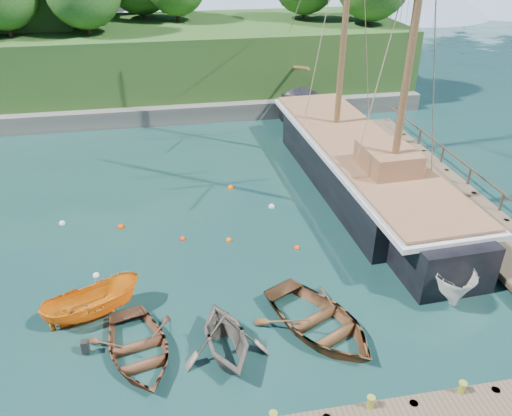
{
  "coord_description": "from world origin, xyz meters",
  "views": [
    {
      "loc": [
        -3.22,
        -14.41,
        13.36
      ],
      "look_at": [
        0.37,
        5.09,
        2.0
      ],
      "focal_mm": 35.0,
      "sensor_mm": 36.0,
      "label": 1
    }
  ],
  "objects_px": {
    "cabin_boat_white": "(440,283)",
    "schooner": "(359,169)",
    "rowboat_2": "(319,330)",
    "rowboat_1": "(226,353)",
    "motorboat_orange": "(95,316)",
    "rowboat_0": "(139,356)"
  },
  "relations": [
    {
      "from": "rowboat_1",
      "to": "rowboat_2",
      "type": "bearing_deg",
      "value": 1.16
    },
    {
      "from": "rowboat_0",
      "to": "rowboat_2",
      "type": "height_order",
      "value": "rowboat_2"
    },
    {
      "from": "cabin_boat_white",
      "to": "schooner",
      "type": "distance_m",
      "value": 9.27
    },
    {
      "from": "motorboat_orange",
      "to": "schooner",
      "type": "bearing_deg",
      "value": -79.03
    },
    {
      "from": "rowboat_1",
      "to": "motorboat_orange",
      "type": "xyz_separation_m",
      "value": [
        -4.79,
        2.89,
        0.0
      ]
    },
    {
      "from": "cabin_boat_white",
      "to": "rowboat_2",
      "type": "bearing_deg",
      "value": -150.92
    },
    {
      "from": "rowboat_1",
      "to": "schooner",
      "type": "xyz_separation_m",
      "value": [
        9.21,
        11.54,
        1.09
      ]
    },
    {
      "from": "rowboat_0",
      "to": "motorboat_orange",
      "type": "bearing_deg",
      "value": 111.51
    },
    {
      "from": "rowboat_1",
      "to": "motorboat_orange",
      "type": "relative_size",
      "value": 0.94
    },
    {
      "from": "motorboat_orange",
      "to": "cabin_boat_white",
      "type": "relative_size",
      "value": 0.79
    },
    {
      "from": "rowboat_0",
      "to": "motorboat_orange",
      "type": "distance_m",
      "value": 3.0
    },
    {
      "from": "rowboat_0",
      "to": "schooner",
      "type": "height_order",
      "value": "schooner"
    },
    {
      "from": "rowboat_2",
      "to": "rowboat_1",
      "type": "bearing_deg",
      "value": 161.89
    },
    {
      "from": "rowboat_2",
      "to": "cabin_boat_white",
      "type": "distance_m",
      "value": 6.22
    },
    {
      "from": "rowboat_0",
      "to": "rowboat_2",
      "type": "relative_size",
      "value": 0.85
    },
    {
      "from": "rowboat_2",
      "to": "rowboat_0",
      "type": "bearing_deg",
      "value": 154.17
    },
    {
      "from": "rowboat_0",
      "to": "rowboat_1",
      "type": "bearing_deg",
      "value": -22.2
    },
    {
      "from": "motorboat_orange",
      "to": "cabin_boat_white",
      "type": "bearing_deg",
      "value": -112.93
    },
    {
      "from": "schooner",
      "to": "cabin_boat_white",
      "type": "bearing_deg",
      "value": -90.38
    },
    {
      "from": "rowboat_2",
      "to": "schooner",
      "type": "xyz_separation_m",
      "value": [
        5.61,
        11.0,
        1.09
      ]
    },
    {
      "from": "rowboat_2",
      "to": "motorboat_orange",
      "type": "relative_size",
      "value": 1.33
    },
    {
      "from": "motorboat_orange",
      "to": "schooner",
      "type": "distance_m",
      "value": 16.49
    }
  ]
}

